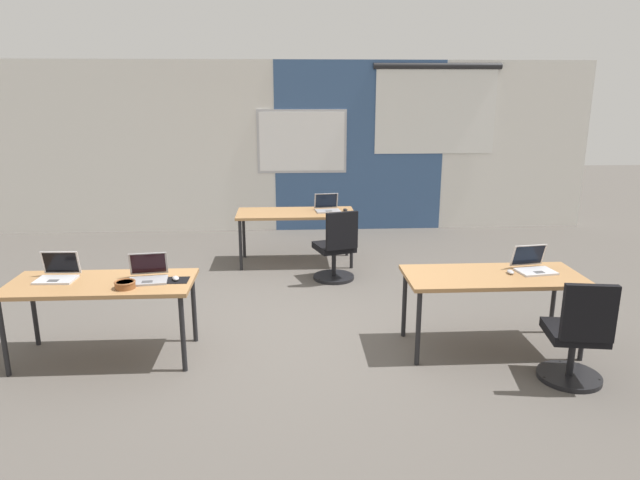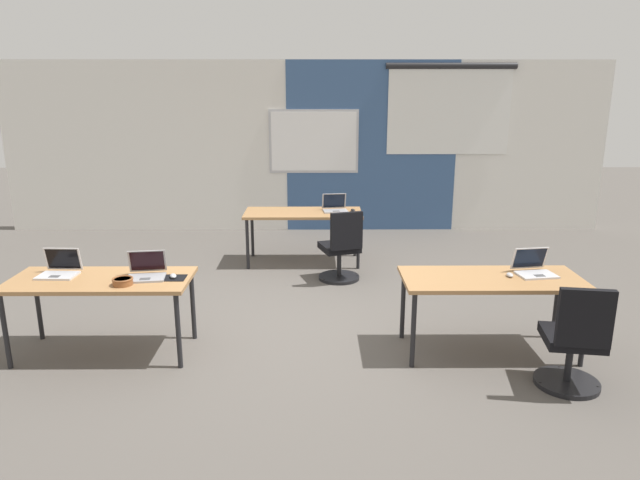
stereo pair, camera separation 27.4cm
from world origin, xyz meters
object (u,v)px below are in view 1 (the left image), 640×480
object	(u,v)px
mouse_near_left_inner	(176,278)
chair_near_right_end	(577,341)
chair_far_right	(336,252)
desk_far_center	(296,216)
desk_near_right	(493,281)
desk_near_left	(101,288)
mouse_near_right_end	(510,272)
laptop_far_right	(327,207)
mouse_far_right	(345,210)
snack_bowl	(125,284)
laptop_near_left_inner	(148,275)
laptop_near_right_end	(533,266)
laptop_near_left_end	(58,274)

from	to	relation	value
mouse_near_left_inner	chair_near_right_end	bearing A→B (deg)	-11.78
chair_far_right	desk_far_center	bearing A→B (deg)	-76.11
desk_near_right	desk_far_center	world-z (taller)	same
desk_near_left	mouse_near_right_end	bearing A→B (deg)	0.25
desk_near_left	laptop_far_right	world-z (taller)	laptop_far_right
desk_far_center	chair_far_right	bearing A→B (deg)	-58.37
laptop_far_right	mouse_far_right	xyz separation A→B (m)	(0.24, -0.03, -0.03)
snack_bowl	desk_far_center	bearing A→B (deg)	63.44
chair_far_right	mouse_near_right_end	bearing A→B (deg)	107.88
chair_near_right_end	mouse_near_left_inner	bearing A→B (deg)	-2.91
desk_far_center	laptop_near_left_inner	xyz separation A→B (m)	(-1.34, -2.77, 0.11)
desk_near_right	mouse_near_right_end	bearing A→B (deg)	5.65
laptop_near_left_inner	laptop_far_right	bearing A→B (deg)	50.08
desk_near_right	laptop_far_right	xyz separation A→B (m)	(-1.31, 2.85, 0.11)
laptop_far_right	desk_far_center	bearing A→B (deg)	-179.98
laptop_near_right_end	mouse_far_right	size ratio (longest dim) A/B	3.39
snack_bowl	mouse_near_left_inner	bearing A→B (deg)	24.39
mouse_near_right_end	snack_bowl	bearing A→B (deg)	-176.73
mouse_near_left_inner	snack_bowl	xyz separation A→B (m)	(-0.39, -0.18, 0.01)
mouse_far_right	laptop_near_left_end	xyz separation A→B (m)	(-2.83, -2.72, 0.03)
chair_far_right	snack_bowl	xyz separation A→B (m)	(-1.98, -2.18, 0.38)
mouse_near_left_inner	desk_near_right	bearing A→B (deg)	0.02
laptop_near_right_end	chair_near_right_end	distance (m)	0.88
desk_near_left	chair_far_right	xyz separation A→B (m)	(2.24, 2.01, -0.28)
laptop_near_right_end	laptop_far_right	world-z (taller)	laptop_far_right
desk_near_left	desk_far_center	bearing A→B (deg)	57.99
mouse_near_left_inner	snack_bowl	bearing A→B (deg)	-155.61
laptop_near_right_end	chair_far_right	size ratio (longest dim) A/B	0.40
chair_near_right_end	laptop_far_right	world-z (taller)	laptop_far_right
laptop_near_left_end	snack_bowl	xyz separation A→B (m)	(0.66, -0.28, -0.01)
laptop_near_left_inner	desk_near_right	bearing A→B (deg)	-8.19
chair_near_right_end	mouse_far_right	distance (m)	3.85
mouse_far_right	laptop_near_left_inner	world-z (taller)	laptop_near_left_inner
laptop_near_left_inner	laptop_near_left_end	world-z (taller)	laptop_near_left_end
laptop_far_right	laptop_near_left_end	bearing A→B (deg)	-139.82
laptop_near_right_end	mouse_near_left_inner	world-z (taller)	laptop_near_right_end
laptop_far_right	laptop_near_left_end	world-z (taller)	laptop_near_left_end
chair_near_right_end	snack_bowl	xyz separation A→B (m)	(-3.71, 0.52, 0.38)
laptop_far_right	mouse_near_right_end	bearing A→B (deg)	-69.08
laptop_near_right_end	laptop_near_left_end	bearing A→B (deg)	171.56
mouse_far_right	mouse_near_right_end	bearing A→B (deg)	-66.29
snack_bowl	laptop_far_right	bearing A→B (deg)	57.55
desk_near_right	laptop_near_left_inner	world-z (taller)	laptop_near_left_inner
laptop_near_right_end	mouse_far_right	bearing A→B (deg)	110.01
mouse_far_right	chair_far_right	bearing A→B (deg)	-103.32
mouse_near_left_inner	desk_near_left	bearing A→B (deg)	179.90
laptop_far_right	mouse_far_right	distance (m)	0.25
chair_near_right_end	mouse_near_left_inner	distance (m)	3.41
chair_near_right_end	mouse_far_right	world-z (taller)	chair_near_right_end
chair_far_right	laptop_near_left_end	bearing A→B (deg)	18.15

